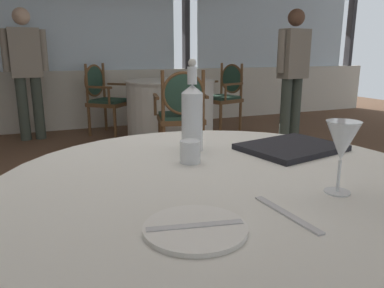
% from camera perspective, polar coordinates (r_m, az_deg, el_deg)
% --- Properties ---
extents(ground_plane, '(14.18, 14.18, 0.00)m').
position_cam_1_polar(ground_plane, '(2.21, -4.67, -16.16)').
color(ground_plane, brown).
extents(window_wall_far, '(10.91, 0.14, 2.85)m').
position_cam_1_polar(window_wall_far, '(5.72, -17.59, 13.58)').
color(window_wall_far, silver).
rests_on(window_wall_far, ground_plane).
extents(side_plate, '(0.21, 0.21, 0.01)m').
position_cam_1_polar(side_plate, '(0.75, 0.51, -12.86)').
color(side_plate, white).
rests_on(side_plate, foreground_table).
extents(butter_knife, '(0.19, 0.06, 0.00)m').
position_cam_1_polar(butter_knife, '(0.75, 0.51, -12.50)').
color(butter_knife, silver).
rests_on(butter_knife, foreground_table).
extents(dinner_fork, '(0.03, 0.21, 0.00)m').
position_cam_1_polar(dinner_fork, '(0.84, 14.36, -10.38)').
color(dinner_fork, silver).
rests_on(dinner_fork, foreground_table).
extents(water_bottle, '(0.08, 0.08, 0.32)m').
position_cam_1_polar(water_bottle, '(1.30, 0.02, 4.48)').
color(water_bottle, white).
rests_on(water_bottle, foreground_table).
extents(wine_glass, '(0.08, 0.08, 0.18)m').
position_cam_1_polar(wine_glass, '(0.97, 22.12, 0.22)').
color(wine_glass, white).
rests_on(wine_glass, foreground_table).
extents(water_tumbler, '(0.07, 0.07, 0.07)m').
position_cam_1_polar(water_tumbler, '(1.17, -0.28, -1.19)').
color(water_tumbler, white).
rests_on(water_tumbler, foreground_table).
extents(menu_book, '(0.38, 0.32, 0.02)m').
position_cam_1_polar(menu_book, '(1.38, 15.03, -0.50)').
color(menu_book, black).
rests_on(menu_book, foreground_table).
extents(background_table_0, '(1.14, 1.14, 0.77)m').
position_cam_1_polar(background_table_0, '(4.79, -3.35, 5.23)').
color(background_table_0, silver).
rests_on(background_table_0, ground_plane).
extents(dining_chair_0_0, '(0.60, 0.55, 0.94)m').
position_cam_1_polar(dining_chair_0_0, '(3.79, -1.62, 5.41)').
color(dining_chair_0_0, brown).
rests_on(dining_chair_0_0, ground_plane).
extents(dining_chair_0_1, '(0.57, 0.62, 0.95)m').
position_cam_1_polar(dining_chair_0_1, '(5.42, 5.18, 8.08)').
color(dining_chair_0_1, brown).
rests_on(dining_chair_0_1, ground_plane).
extents(dining_chair_0_2, '(0.66, 0.66, 0.96)m').
position_cam_1_polar(dining_chair_0_2, '(5.24, -13.55, 7.52)').
color(dining_chair_0_2, brown).
rests_on(dining_chair_0_2, ground_plane).
extents(diner_person_0, '(0.53, 0.23, 1.64)m').
position_cam_1_polar(diner_person_0, '(5.17, -24.17, 10.79)').
color(diner_person_0, '#424C42').
rests_on(diner_person_0, ground_plane).
extents(diner_person_1, '(0.52, 0.25, 1.62)m').
position_cam_1_polar(diner_person_1, '(4.87, 15.32, 11.24)').
color(diner_person_1, '#424C42').
rests_on(diner_person_1, ground_plane).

